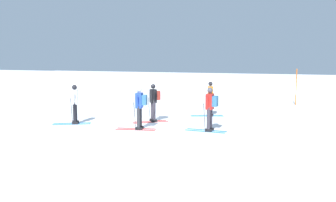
# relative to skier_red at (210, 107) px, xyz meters

# --- Properties ---
(ground_plane) EXTENTS (120.00, 120.00, 0.00)m
(ground_plane) POSITION_rel_skier_red_xyz_m (-3.76, 0.73, -0.96)
(ground_plane) COLOR white
(far_snow_ridge) EXTENTS (80.00, 8.91, 1.26)m
(far_snow_ridge) POSITION_rel_skier_red_xyz_m (-3.76, 21.42, -0.32)
(far_snow_ridge) COLOR white
(far_snow_ridge) RESTS_ON ground
(skier_red) EXTENTS (1.61, 1.00, 1.71)m
(skier_red) POSITION_rel_skier_red_xyz_m (0.00, 0.00, 0.00)
(skier_red) COLOR #237AC6
(skier_red) RESTS_ON ground
(skier_black) EXTENTS (1.43, 1.36, 1.71)m
(skier_black) POSITION_rel_skier_red_xyz_m (-2.97, 0.98, -0.00)
(skier_black) COLOR red
(skier_black) RESTS_ON ground
(skier_orange) EXTENTS (1.60, 1.03, 1.71)m
(skier_orange) POSITION_rel_skier_red_xyz_m (-1.22, 3.66, -0.04)
(skier_orange) COLOR #237AC6
(skier_orange) RESTS_ON ground
(skier_blue) EXTENTS (1.64, 0.97, 1.71)m
(skier_blue) POSITION_rel_skier_red_xyz_m (-2.65, -0.83, -0.00)
(skier_blue) COLOR red
(skier_blue) RESTS_ON ground
(skier_white) EXTENTS (1.55, 1.17, 1.71)m
(skier_white) POSITION_rel_skier_red_xyz_m (-5.82, -0.94, -0.04)
(skier_white) COLOR #237AC6
(skier_white) RESTS_ON ground
(trail_marker_pole) EXTENTS (0.06, 0.06, 2.23)m
(trail_marker_pole) POSITION_rel_skier_red_xyz_m (2.23, 9.93, 0.16)
(trail_marker_pole) COLOR #C65614
(trail_marker_pole) RESTS_ON ground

